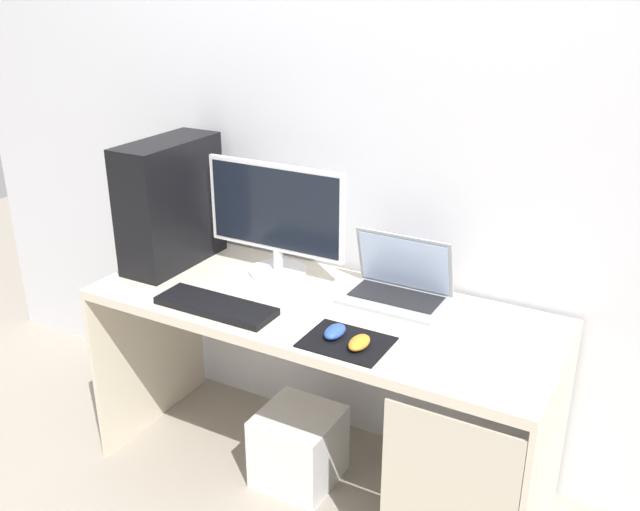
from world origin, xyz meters
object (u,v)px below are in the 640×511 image
(pc_tower, at_px, (171,203))
(laptop, at_px, (398,286))
(subwoofer, at_px, (299,446))
(mouse_left, at_px, (335,332))
(keyboard, at_px, (216,306))
(monitor, at_px, (276,218))
(mouse_right, at_px, (359,343))

(pc_tower, distance_m, laptop, 0.91)
(laptop, height_order, subwoofer, laptop)
(mouse_left, bearing_deg, subwoofer, 148.20)
(laptop, height_order, mouse_left, laptop)
(keyboard, xyz_separation_m, subwoofer, (0.22, 0.15, -0.59))
(laptop, relative_size, mouse_left, 3.61)
(laptop, distance_m, mouse_left, 0.36)
(monitor, xyz_separation_m, mouse_left, (0.42, -0.33, -0.20))
(pc_tower, xyz_separation_m, subwoofer, (0.61, -0.10, -0.82))
(subwoofer, bearing_deg, laptop, 38.09)
(monitor, xyz_separation_m, keyboard, (-0.02, -0.35, -0.21))
(monitor, relative_size, keyboard, 1.33)
(keyboard, relative_size, subwoofer, 1.50)
(keyboard, distance_m, mouse_left, 0.44)
(mouse_left, xyz_separation_m, subwoofer, (-0.22, 0.13, -0.60))
(keyboard, bearing_deg, subwoofer, 34.91)
(laptop, xyz_separation_m, mouse_left, (-0.06, -0.35, -0.02))
(pc_tower, bearing_deg, monitor, 13.79)
(mouse_left, bearing_deg, mouse_right, -14.74)
(pc_tower, distance_m, monitor, 0.42)
(keyboard, bearing_deg, pc_tower, 146.72)
(monitor, height_order, mouse_right, monitor)
(keyboard, distance_m, subwoofer, 0.65)
(laptop, relative_size, subwoofer, 1.24)
(laptop, distance_m, keyboard, 0.62)
(pc_tower, bearing_deg, keyboard, -33.28)
(subwoofer, bearing_deg, pc_tower, 170.82)
(monitor, distance_m, mouse_left, 0.57)
(keyboard, distance_m, mouse_right, 0.53)
(keyboard, height_order, mouse_left, mouse_left)
(laptop, xyz_separation_m, subwoofer, (-0.27, -0.22, -0.63))
(monitor, distance_m, laptop, 0.51)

